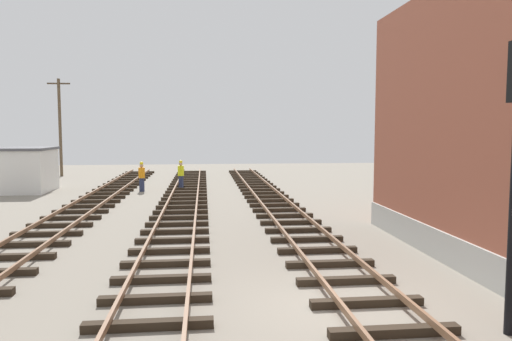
# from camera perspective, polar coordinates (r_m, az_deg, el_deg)

# --- Properties ---
(ground_plane) EXTENTS (88.37, 88.37, 0.00)m
(ground_plane) POSITION_cam_1_polar(r_m,az_deg,el_deg) (10.85, 10.21, -15.84)
(ground_plane) COLOR gray
(track_near_building) EXTENTS (2.50, 67.98, 0.32)m
(track_near_building) POSITION_cam_1_polar(r_m,az_deg,el_deg) (10.97, 13.11, -14.95)
(track_near_building) COLOR #2D2319
(track_near_building) RESTS_ON ground
(track_centre) EXTENTS (2.50, 67.98, 0.32)m
(track_centre) POSITION_cam_1_polar(r_m,az_deg,el_deg) (10.46, -12.31, -15.94)
(track_centre) COLOR #2D2319
(track_centre) RESTS_ON ground
(control_hut) EXTENTS (3.00, 3.80, 2.76)m
(control_hut) POSITION_cam_1_polar(r_m,az_deg,el_deg) (32.77, -25.77, 0.11)
(control_hut) COLOR silver
(control_hut) RESTS_ON ground
(utility_pole_far) EXTENTS (1.80, 0.24, 8.02)m
(utility_pole_far) POSITION_cam_1_polar(r_m,az_deg,el_deg) (42.51, -22.42, 5.00)
(utility_pole_far) COLOR brown
(utility_pole_far) RESTS_ON ground
(track_worker_foreground) EXTENTS (0.40, 0.40, 1.87)m
(track_worker_foreground) POSITION_cam_1_polar(r_m,az_deg,el_deg) (30.48, -13.53, -0.73)
(track_worker_foreground) COLOR #262D4C
(track_worker_foreground) RESTS_ON ground
(track_worker_distant) EXTENTS (0.40, 0.40, 1.87)m
(track_worker_distant) POSITION_cam_1_polar(r_m,az_deg,el_deg) (31.47, -8.98, -0.48)
(track_worker_distant) COLOR #262D4C
(track_worker_distant) RESTS_ON ground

